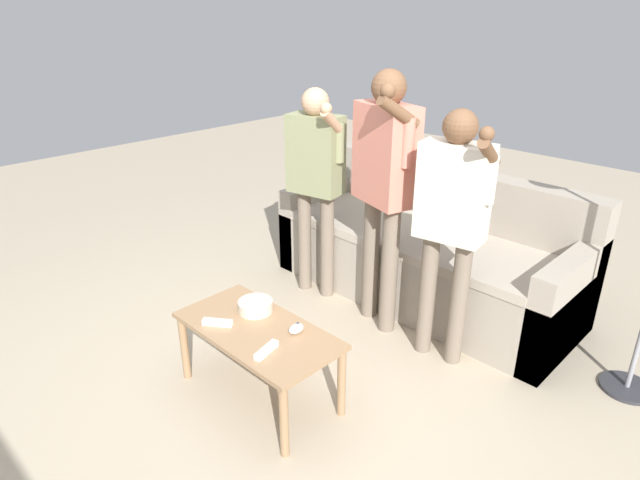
% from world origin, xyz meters
% --- Properties ---
extents(ground_plane, '(12.00, 12.00, 0.00)m').
position_xyz_m(ground_plane, '(0.00, 0.00, 0.00)').
color(ground_plane, tan).
extents(couch, '(2.15, 0.84, 0.90)m').
position_xyz_m(couch, '(-0.10, 1.51, 0.32)').
color(couch, '#9E9384').
rests_on(couch, ground).
extents(coffee_table, '(0.90, 0.46, 0.43)m').
position_xyz_m(coffee_table, '(-0.08, -0.06, 0.36)').
color(coffee_table, '#997551').
rests_on(coffee_table, ground).
extents(snack_bowl, '(0.19, 0.19, 0.06)m').
position_xyz_m(snack_bowl, '(-0.22, 0.05, 0.46)').
color(snack_bowl, beige).
rests_on(snack_bowl, coffee_table).
extents(game_remote_nunchuk, '(0.06, 0.09, 0.05)m').
position_xyz_m(game_remote_nunchuk, '(0.09, 0.06, 0.45)').
color(game_remote_nunchuk, white).
rests_on(game_remote_nunchuk, coffee_table).
extents(player_left, '(0.46, 0.29, 1.47)m').
position_xyz_m(player_left, '(-0.69, 0.98, 0.93)').
color(player_left, '#756656').
rests_on(player_left, ground).
extents(player_center, '(0.48, 0.43, 1.63)m').
position_xyz_m(player_center, '(-0.10, 0.97, 1.03)').
color(player_center, '#756656').
rests_on(player_center, ground).
extents(player_right, '(0.46, 0.29, 1.48)m').
position_xyz_m(player_right, '(0.40, 0.93, 0.93)').
color(player_right, '#756656').
rests_on(player_right, ground).
extents(game_remote_wand_near, '(0.15, 0.12, 0.03)m').
position_xyz_m(game_remote_wand_near, '(-0.25, -0.18, 0.44)').
color(game_remote_wand_near, white).
rests_on(game_remote_wand_near, coffee_table).
extents(game_remote_wand_far, '(0.07, 0.16, 0.03)m').
position_xyz_m(game_remote_wand_far, '(0.12, -0.16, 0.44)').
color(game_remote_wand_far, white).
rests_on(game_remote_wand_far, coffee_table).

